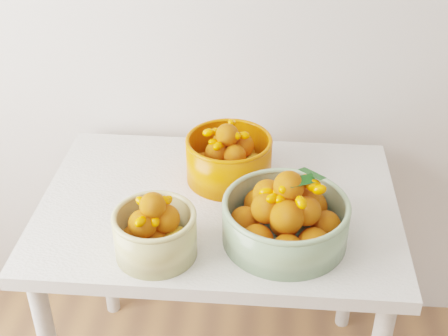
% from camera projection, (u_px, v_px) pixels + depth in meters
% --- Properties ---
extents(table, '(1.00, 0.70, 0.75)m').
position_uv_depth(table, '(219.00, 229.00, 1.80)').
color(table, silver).
rests_on(table, ground).
extents(bowl_cream, '(0.27, 0.27, 0.18)m').
position_uv_depth(bowl_cream, '(155.00, 232.00, 1.53)').
color(bowl_cream, tan).
rests_on(bowl_cream, table).
extents(bowl_green, '(0.34, 0.34, 0.21)m').
position_uv_depth(bowl_green, '(286.00, 217.00, 1.57)').
color(bowl_green, gray).
rests_on(bowl_green, table).
extents(bowl_orange, '(0.25, 0.25, 0.18)m').
position_uv_depth(bowl_orange, '(229.00, 157.00, 1.81)').
color(bowl_orange, '#D85204').
rests_on(bowl_orange, table).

